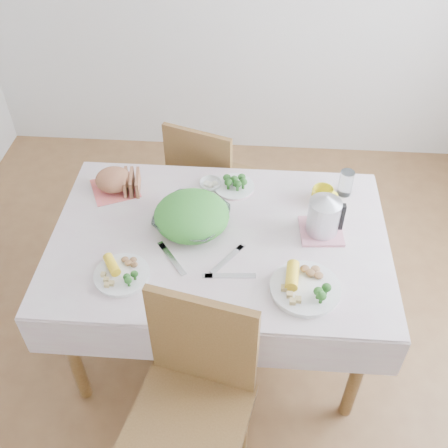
# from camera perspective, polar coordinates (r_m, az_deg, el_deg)

# --- Properties ---
(floor) EXTENTS (3.60, 3.60, 0.00)m
(floor) POSITION_cam_1_polar(r_m,az_deg,el_deg) (2.93, -0.43, -11.98)
(floor) COLOR brown
(floor) RESTS_ON ground
(dining_table) EXTENTS (1.40, 0.90, 0.75)m
(dining_table) POSITION_cam_1_polar(r_m,az_deg,el_deg) (2.62, -0.47, -7.34)
(dining_table) COLOR brown
(dining_table) RESTS_ON floor
(tablecloth) EXTENTS (1.50, 1.00, 0.01)m
(tablecloth) POSITION_cam_1_polar(r_m,az_deg,el_deg) (2.34, -0.52, -1.45)
(tablecloth) COLOR beige
(tablecloth) RESTS_ON dining_table
(chair_near) EXTENTS (0.53, 0.53, 0.99)m
(chair_near) POSITION_cam_1_polar(r_m,az_deg,el_deg) (2.16, -3.96, -20.95)
(chair_near) COLOR brown
(chair_near) RESTS_ON floor
(chair_far) EXTENTS (0.52, 0.52, 0.91)m
(chair_far) POSITION_cam_1_polar(r_m,az_deg,el_deg) (3.12, -1.25, 4.98)
(chair_far) COLOR brown
(chair_far) RESTS_ON floor
(salad_bowl) EXTENTS (0.41, 0.41, 0.08)m
(salad_bowl) POSITION_cam_1_polar(r_m,az_deg,el_deg) (2.36, -3.52, 0.47)
(salad_bowl) COLOR white
(salad_bowl) RESTS_ON tablecloth
(dinner_plate_left) EXTENTS (0.28, 0.28, 0.02)m
(dinner_plate_left) POSITION_cam_1_polar(r_m,az_deg,el_deg) (2.21, -11.05, -5.45)
(dinner_plate_left) COLOR white
(dinner_plate_left) RESTS_ON tablecloth
(dinner_plate_right) EXTENTS (0.38, 0.38, 0.02)m
(dinner_plate_right) POSITION_cam_1_polar(r_m,az_deg,el_deg) (2.15, 8.82, -6.96)
(dinner_plate_right) COLOR white
(dinner_plate_right) RESTS_ON tablecloth
(broccoli_plate) EXTENTS (0.27, 0.27, 0.02)m
(broccoli_plate) POSITION_cam_1_polar(r_m,az_deg,el_deg) (2.58, 1.10, 4.08)
(broccoli_plate) COLOR beige
(broccoli_plate) RESTS_ON tablecloth
(napkin) EXTENTS (0.28, 0.28, 0.00)m
(napkin) POSITION_cam_1_polar(r_m,az_deg,el_deg) (2.64, -11.76, 3.83)
(napkin) COLOR #E2625C
(napkin) RESTS_ON tablecloth
(bread_loaf) EXTENTS (0.18, 0.17, 0.11)m
(bread_loaf) POSITION_cam_1_polar(r_m,az_deg,el_deg) (2.60, -11.93, 4.77)
(bread_loaf) COLOR brown
(bread_loaf) RESTS_ON napkin
(fruit_bowl) EXTENTS (0.14, 0.14, 0.03)m
(fruit_bowl) POSITION_cam_1_polar(r_m,az_deg,el_deg) (2.58, -1.47, 4.32)
(fruit_bowl) COLOR white
(fruit_bowl) RESTS_ON tablecloth
(yellow_mug) EXTENTS (0.11, 0.11, 0.08)m
(yellow_mug) POSITION_cam_1_polar(r_m,az_deg,el_deg) (2.52, 10.67, 3.08)
(yellow_mug) COLOR yellow
(yellow_mug) RESTS_ON tablecloth
(glass_tumbler) EXTENTS (0.08, 0.08, 0.13)m
(glass_tumbler) POSITION_cam_1_polar(r_m,az_deg,el_deg) (2.58, 13.12, 4.37)
(glass_tumbler) COLOR white
(glass_tumbler) RESTS_ON tablecloth
(pink_tray) EXTENTS (0.20, 0.20, 0.02)m
(pink_tray) POSITION_cam_1_polar(r_m,az_deg,el_deg) (2.39, 10.51, -0.76)
(pink_tray) COLOR #D28090
(pink_tray) RESTS_ON tablecloth
(electric_kettle) EXTENTS (0.17, 0.17, 0.20)m
(electric_kettle) POSITION_cam_1_polar(r_m,az_deg,el_deg) (2.31, 10.86, 1.24)
(electric_kettle) COLOR #B2B5BA
(electric_kettle) RESTS_ON pink_tray
(fork_left) EXTENTS (0.15, 0.19, 0.00)m
(fork_left) POSITION_cam_1_polar(r_m,az_deg,el_deg) (2.25, -5.67, -3.81)
(fork_left) COLOR silver
(fork_left) RESTS_ON tablecloth
(fork_right) EXTENTS (0.14, 0.18, 0.00)m
(fork_right) POSITION_cam_1_polar(r_m,az_deg,el_deg) (2.24, 0.36, -3.85)
(fork_right) COLOR silver
(fork_right) RESTS_ON tablecloth
(knife) EXTENTS (0.21, 0.04, 0.00)m
(knife) POSITION_cam_1_polar(r_m,az_deg,el_deg) (2.18, 0.69, -5.67)
(knife) COLOR silver
(knife) RESTS_ON tablecloth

